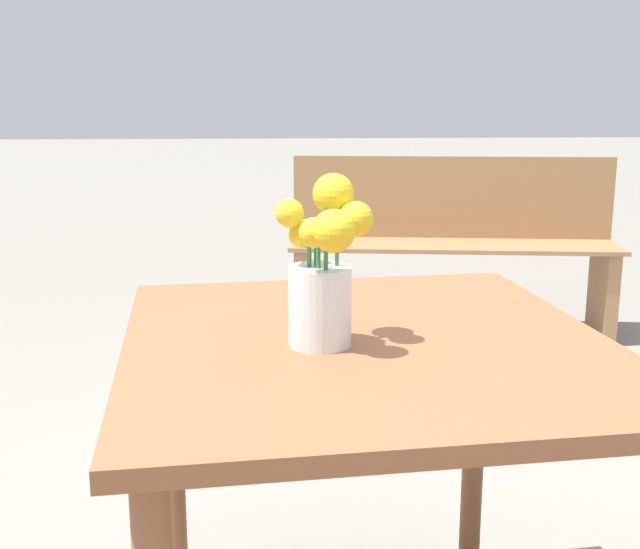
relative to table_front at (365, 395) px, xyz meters
The scene contains 3 objects.
table_front is the anchor object (origin of this frame).
flower_vase 0.24m from the table_front, 152.81° to the right, with size 0.16×0.17×0.28m.
bench_near 2.58m from the table_front, 73.67° to the left, with size 1.59×0.55×0.85m.
Camera 1 is at (-0.16, -1.31, 1.15)m, focal length 45.00 mm.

